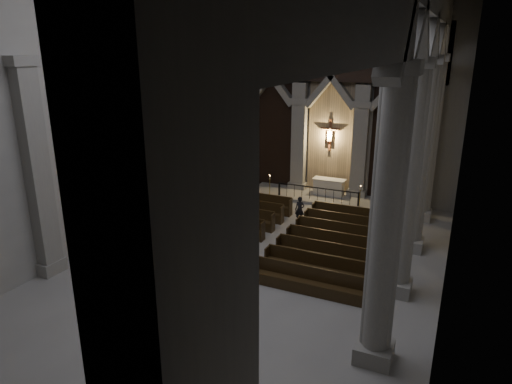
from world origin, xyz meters
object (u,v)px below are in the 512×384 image
(candle_stand_left, at_px, (270,192))
(worshipper, at_px, (300,210))
(altar_rail, at_px, (318,192))
(altar, at_px, (329,187))
(pews, at_px, (276,237))
(candle_stand_right, at_px, (359,205))

(candle_stand_left, bearing_deg, worshipper, -44.41)
(altar_rail, xyz_separation_m, candle_stand_left, (-2.70, -0.47, -0.22))
(altar, xyz_separation_m, candle_stand_left, (-2.97, -1.76, -0.24))
(altar, height_order, altar_rail, altar)
(altar_rail, relative_size, pews, 0.48)
(candle_stand_right, bearing_deg, altar_rail, 166.40)
(candle_stand_right, bearing_deg, worshipper, -132.27)
(altar_rail, bearing_deg, candle_stand_right, -13.60)
(candle_stand_right, xyz_separation_m, worshipper, (-2.37, -2.61, 0.25))
(altar_rail, distance_m, candle_stand_right, 2.55)
(altar_rail, relative_size, worshipper, 3.58)
(candle_stand_right, relative_size, pews, 0.15)
(altar, height_order, pews, altar)
(pews, bearing_deg, altar_rail, 90.00)
(altar, distance_m, candle_stand_right, 2.90)
(altar_rail, bearing_deg, pews, -90.00)
(candle_stand_right, bearing_deg, pews, -114.22)
(altar_rail, height_order, candle_stand_right, candle_stand_right)
(candle_stand_left, bearing_deg, pews, -64.31)
(pews, bearing_deg, worshipper, 88.13)
(pews, distance_m, worshipper, 2.89)
(altar_rail, distance_m, candle_stand_left, 2.75)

